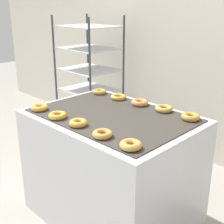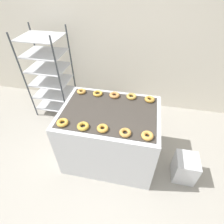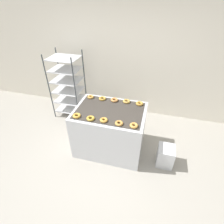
{
  "view_description": "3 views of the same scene",
  "coord_description": "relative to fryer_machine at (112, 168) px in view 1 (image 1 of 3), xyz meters",
  "views": [
    {
      "loc": [
        1.52,
        -0.85,
        1.69
      ],
      "look_at": [
        0.0,
        0.7,
        0.91
      ],
      "focal_mm": 50.0,
      "sensor_mm": 36.0,
      "label": 1
    },
    {
      "loc": [
        0.35,
        -0.88,
        2.28
      ],
      "look_at": [
        0.0,
        0.85,
        0.75
      ],
      "focal_mm": 28.0,
      "sensor_mm": 36.0,
      "label": 2
    },
    {
      "loc": [
        0.68,
        -1.68,
        2.6
      ],
      "look_at": [
        0.0,
        0.85,
        0.75
      ],
      "focal_mm": 28.0,
      "sensor_mm": 36.0,
      "label": 3
    }
  ],
  "objects": [
    {
      "name": "donut_far_center",
      "position": [
        -0.0,
        0.32,
        0.47
      ],
      "size": [
        0.14,
        0.14,
        0.04
      ],
      "primitive_type": "torus",
      "color": "#C48446",
      "rests_on": "fryer_machine"
    },
    {
      "name": "wall_back",
      "position": [
        -0.0,
        1.43,
        0.95
      ],
      "size": [
        8.0,
        0.05,
        2.8
      ],
      "color": "silver",
      "rests_on": "ground_plane"
    },
    {
      "name": "donut_far_leftmost",
      "position": [
        -0.47,
        0.31,
        0.47
      ],
      "size": [
        0.12,
        0.12,
        0.04
      ],
      "primitive_type": "torus",
      "color": "gold",
      "rests_on": "fryer_machine"
    },
    {
      "name": "fryer_machine",
      "position": [
        0.0,
        0.0,
        0.0
      ],
      "size": [
        1.23,
        0.9,
        0.89
      ],
      "color": "silver",
      "rests_on": "ground_plane"
    },
    {
      "name": "donut_far_left",
      "position": [
        -0.23,
        0.31,
        0.46
      ],
      "size": [
        0.13,
        0.13,
        0.04
      ],
      "primitive_type": "torus",
      "color": "gold",
      "rests_on": "fryer_machine"
    },
    {
      "name": "donut_near_rightmost",
      "position": [
        0.47,
        -0.33,
        0.47
      ],
      "size": [
        0.13,
        0.13,
        0.04
      ],
      "primitive_type": "torus",
      "color": "gold",
      "rests_on": "fryer_machine"
    },
    {
      "name": "donut_far_right",
      "position": [
        0.23,
        0.33,
        0.47
      ],
      "size": [
        0.13,
        0.13,
        0.04
      ],
      "primitive_type": "torus",
      "color": "#BF9543",
      "rests_on": "fryer_machine"
    },
    {
      "name": "donut_near_center",
      "position": [
        -0.01,
        -0.32,
        0.47
      ],
      "size": [
        0.13,
        0.13,
        0.04
      ],
      "primitive_type": "torus",
      "color": "gold",
      "rests_on": "fryer_machine"
    },
    {
      "name": "donut_near_leftmost",
      "position": [
        -0.47,
        -0.32,
        0.47
      ],
      "size": [
        0.13,
        0.13,
        0.04
      ],
      "primitive_type": "torus",
      "color": "gold",
      "rests_on": "fryer_machine"
    },
    {
      "name": "donut_near_right",
      "position": [
        0.24,
        -0.33,
        0.47
      ],
      "size": [
        0.13,
        0.13,
        0.04
      ],
      "primitive_type": "torus",
      "color": "#BF8940",
      "rests_on": "fryer_machine"
    },
    {
      "name": "donut_far_rightmost",
      "position": [
        0.47,
        0.32,
        0.47
      ],
      "size": [
        0.13,
        0.13,
        0.04
      ],
      "primitive_type": "torus",
      "color": "#BD8936",
      "rests_on": "fryer_machine"
    },
    {
      "name": "baking_rack_cart",
      "position": [
        -1.26,
        0.89,
        0.34
      ],
      "size": [
        0.66,
        0.55,
        1.54
      ],
      "color": "#33383D",
      "rests_on": "ground_plane"
    },
    {
      "name": "donut_near_left",
      "position": [
        -0.23,
        -0.33,
        0.47
      ],
      "size": [
        0.13,
        0.13,
        0.04
      ],
      "primitive_type": "torus",
      "color": "gold",
      "rests_on": "fryer_machine"
    }
  ]
}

